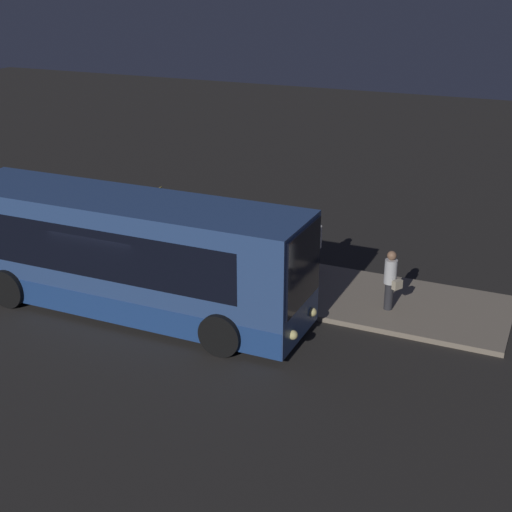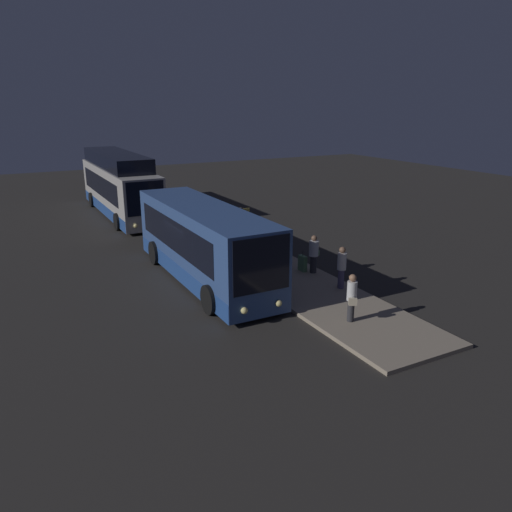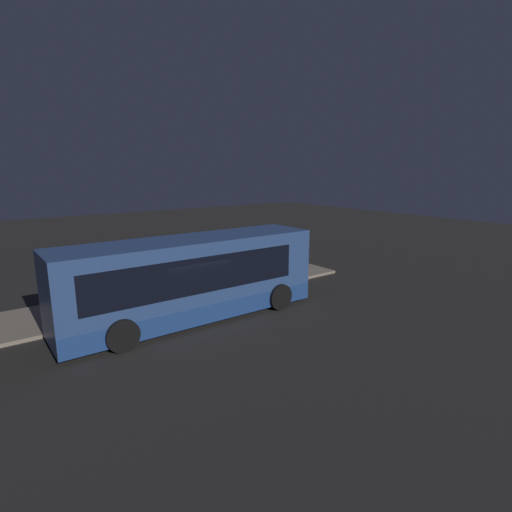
{
  "view_description": "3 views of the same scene",
  "coord_description": "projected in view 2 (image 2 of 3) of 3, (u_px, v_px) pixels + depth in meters",
  "views": [
    {
      "loc": [
        10.71,
        -14.59,
        8.74
      ],
      "look_at": [
        3.79,
        0.77,
        1.95
      ],
      "focal_mm": 50.0,
      "sensor_mm": 36.0,
      "label": 1
    },
    {
      "loc": [
        19.11,
        -7.42,
        7.34
      ],
      "look_at": [
        3.79,
        0.77,
        1.95
      ],
      "focal_mm": 35.0,
      "sensor_mm": 36.0,
      "label": 2
    },
    {
      "loc": [
        -6.63,
        -13.18,
        5.79
      ],
      "look_at": [
        3.79,
        0.77,
        1.95
      ],
      "focal_mm": 28.0,
      "sensor_mm": 36.0,
      "label": 3
    }
  ],
  "objects": [
    {
      "name": "sign_post",
      "position": [
        241.0,
        230.0,
        21.94
      ],
      "size": [
        0.1,
        0.85,
        2.79
      ],
      "color": "#4C4C51",
      "rests_on": "platform"
    },
    {
      "name": "bus_second",
      "position": [
        119.0,
        187.0,
        33.37
      ],
      "size": [
        12.34,
        2.75,
        4.12
      ],
      "color": "#B2ADA8",
      "rests_on": "ground"
    },
    {
      "name": "platform",
      "position": [
        267.0,
        266.0,
        23.1
      ],
      "size": [
        20.0,
        3.5,
        0.14
      ],
      "color": "gray",
      "rests_on": "ground"
    },
    {
      "name": "passenger_waiting",
      "position": [
        314.0,
        253.0,
        21.7
      ],
      "size": [
        0.62,
        0.67,
        1.69
      ],
      "rotation": [
        0.0,
        0.0,
        0.63
      ],
      "color": "#2D2D33",
      "rests_on": "platform"
    },
    {
      "name": "bus_lead",
      "position": [
        203.0,
        244.0,
        21.06
      ],
      "size": [
        10.29,
        2.74,
        3.21
      ],
      "color": "#33518C",
      "rests_on": "ground"
    },
    {
      "name": "passenger_boarding",
      "position": [
        342.0,
        266.0,
        19.85
      ],
      "size": [
        0.42,
        0.42,
        1.73
      ],
      "rotation": [
        0.0,
        0.0,
        0.2
      ],
      "color": "#4C476B",
      "rests_on": "platform"
    },
    {
      "name": "suitcase",
      "position": [
        303.0,
        263.0,
        22.09
      ],
      "size": [
        0.47,
        0.19,
        0.93
      ],
      "color": "#598C59",
      "rests_on": "platform"
    },
    {
      "name": "ground",
      "position": [
        199.0,
        279.0,
        21.61
      ],
      "size": [
        80.0,
        80.0,
        0.0
      ],
      "primitive_type": "plane",
      "color": "#2B2826"
    },
    {
      "name": "passenger_with_bags",
      "position": [
        352.0,
        296.0,
        16.81
      ],
      "size": [
        0.59,
        0.52,
        1.69
      ],
      "rotation": [
        0.0,
        0.0,
        -2.09
      ],
      "color": "#2D2D33",
      "rests_on": "platform"
    }
  ]
}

